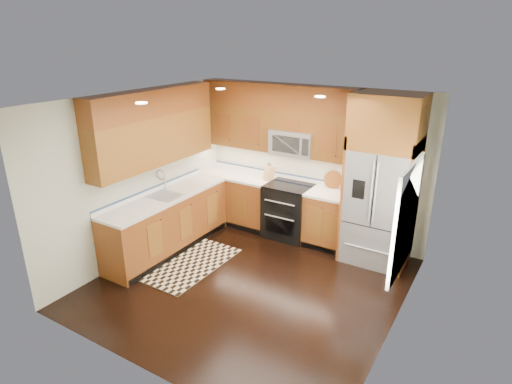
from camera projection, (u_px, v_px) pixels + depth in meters
The scene contains 16 objects.
ground at pixel (250, 283), 6.13m from camera, with size 4.00×4.00×0.00m, color black.
wall_back at pixel (312, 162), 7.28m from camera, with size 4.00×0.02×2.60m, color beige.
wall_left at pixel (141, 175), 6.65m from camera, with size 0.02×4.00×2.60m, color beige.
wall_right at pixel (403, 233), 4.70m from camera, with size 0.02×4.00×2.60m, color beige.
window at pixel (406, 218), 4.84m from camera, with size 0.04×1.10×1.30m.
base_cabinets at pixel (216, 215), 7.29m from camera, with size 2.85×3.00×0.90m.
countertop at pixel (226, 189), 7.15m from camera, with size 2.86×3.01×0.04m.
upper_cabinets at pixel (224, 122), 6.86m from camera, with size 2.85×3.00×1.15m.
range at pixel (288, 211), 7.42m from camera, with size 0.76×0.67×0.95m.
microwave at pixel (294, 142), 7.11m from camera, with size 0.76×0.40×0.42m.
refrigerator at pixel (381, 181), 6.35m from camera, with size 0.98×0.75×2.60m.
sink_faucet at pixel (165, 192), 6.81m from camera, with size 0.54×0.44×0.37m.
rug at pixel (189, 263), 6.66m from camera, with size 0.94×1.57×0.01m, color black.
knife_block at pixel (269, 173), 7.50m from camera, with size 0.15×0.18×0.31m.
utensil_crock at pixel (345, 185), 6.87m from camera, with size 0.17×0.17×0.38m.
cutting_board at pixel (332, 187), 7.14m from camera, with size 0.30×0.30×0.02m, color brown.
Camera 1 is at (2.83, -4.47, 3.37)m, focal length 30.00 mm.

